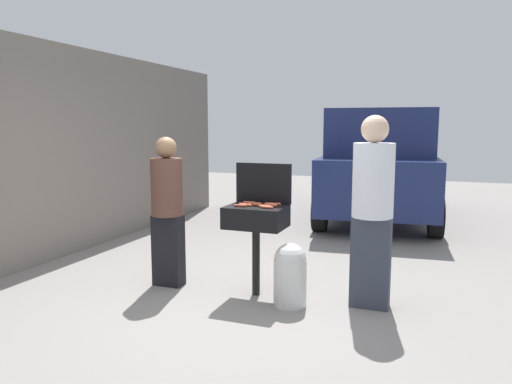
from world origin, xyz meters
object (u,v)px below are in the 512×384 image
(bbq_grill, at_px, (256,220))
(hot_dog_1, at_px, (245,204))
(hot_dog_8, at_px, (255,203))
(hot_dog_7, at_px, (271,205))
(hot_dog_6, at_px, (259,205))
(person_left, at_px, (167,206))
(hot_dog_4, at_px, (267,207))
(parked_minivan, at_px, (380,164))
(hot_dog_3, at_px, (246,205))
(hot_dog_10, at_px, (240,206))
(hot_dog_9, at_px, (271,204))
(propane_tank, at_px, (290,273))
(hot_dog_5, at_px, (274,204))
(hot_dog_0, at_px, (249,203))
(hot_dog_2, at_px, (265,206))
(person_right, at_px, (372,205))

(bbq_grill, xyz_separation_m, hot_dog_1, (-0.12, 0.01, 0.16))
(hot_dog_8, bearing_deg, hot_dog_7, -12.47)
(hot_dog_6, relative_size, person_left, 0.08)
(hot_dog_4, xyz_separation_m, parked_minivan, (0.51, 4.89, 0.08))
(hot_dog_3, relative_size, hot_dog_4, 1.00)
(hot_dog_4, relative_size, hot_dog_10, 1.00)
(hot_dog_10, bearing_deg, hot_dog_8, 63.28)
(hot_dog_1, height_order, person_left, person_left)
(hot_dog_8, bearing_deg, person_left, -172.21)
(hot_dog_7, height_order, hot_dog_9, same)
(hot_dog_7, height_order, propane_tank, hot_dog_7)
(hot_dog_6, relative_size, hot_dog_9, 1.00)
(parked_minivan, bearing_deg, hot_dog_5, 78.41)
(hot_dog_7, distance_m, hot_dog_10, 0.31)
(hot_dog_9, xyz_separation_m, person_left, (-1.13, -0.15, -0.06))
(hot_dog_8, distance_m, person_left, 0.97)
(hot_dog_6, relative_size, parked_minivan, 0.03)
(bbq_grill, height_order, hot_dog_6, hot_dog_6)
(hot_dog_0, bearing_deg, hot_dog_9, -4.39)
(hot_dog_0, xyz_separation_m, person_left, (-0.89, -0.16, -0.06))
(hot_dog_3, xyz_separation_m, hot_dog_9, (0.22, 0.13, 0.00))
(hot_dog_0, height_order, hot_dog_2, same)
(hot_dog_2, distance_m, hot_dog_7, 0.10)
(hot_dog_8, height_order, hot_dog_10, same)
(person_left, bearing_deg, hot_dog_5, 23.13)
(hot_dog_2, xyz_separation_m, hot_dog_6, (-0.09, 0.07, 0.00))
(hot_dog_9, distance_m, parked_minivan, 4.73)
(propane_tank, distance_m, person_left, 1.53)
(hot_dog_3, bearing_deg, hot_dog_4, -13.53)
(hot_dog_2, xyz_separation_m, hot_dog_7, (0.03, 0.10, 0.00))
(bbq_grill, bearing_deg, person_left, -177.01)
(hot_dog_0, bearing_deg, hot_dog_8, -23.51)
(hot_dog_3, bearing_deg, hot_dog_7, 17.36)
(hot_dog_1, xyz_separation_m, hot_dog_9, (0.25, 0.08, 0.00))
(hot_dog_7, bearing_deg, hot_dog_3, -162.64)
(hot_dog_9, bearing_deg, hot_dog_10, -143.66)
(hot_dog_0, relative_size, hot_dog_5, 1.00)
(hot_dog_1, height_order, hot_dog_4, same)
(person_left, bearing_deg, hot_dog_2, 14.19)
(person_left, xyz_separation_m, parked_minivan, (1.67, 4.85, 0.15))
(hot_dog_6, xyz_separation_m, hot_dog_10, (-0.16, -0.11, 0.00))
(bbq_grill, xyz_separation_m, hot_dog_8, (-0.04, 0.08, 0.16))
(person_right, bearing_deg, hot_dog_2, 8.33)
(hot_dog_0, xyz_separation_m, hot_dog_1, (-0.01, -0.10, 0.00))
(hot_dog_6, bearing_deg, hot_dog_2, -37.86)
(hot_dog_2, bearing_deg, hot_dog_6, 142.14)
(hot_dog_2, bearing_deg, parked_minivan, 83.57)
(bbq_grill, height_order, hot_dog_7, hot_dog_7)
(hot_dog_5, xyz_separation_m, person_right, (0.99, -0.05, 0.05))
(parked_minivan, bearing_deg, hot_dog_1, 75.30)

